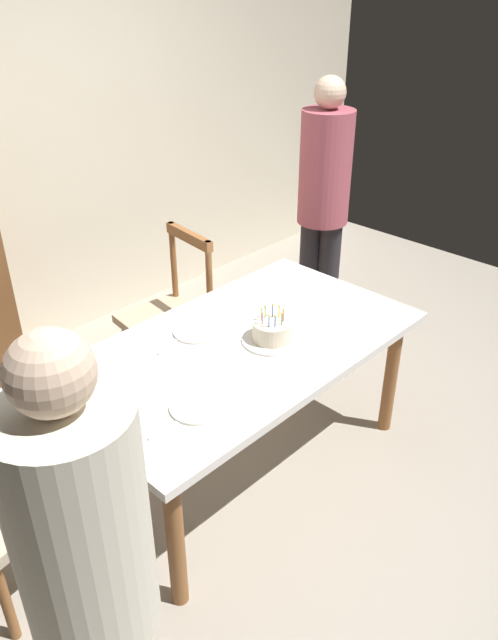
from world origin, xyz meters
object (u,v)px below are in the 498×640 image
(dining_table, at_px, (242,358))
(plate_near_celebrant, at_px, (198,407))
(birthday_cake, at_px, (272,332))
(chair_spindle_back, at_px, (169,318))
(plate_far_side, at_px, (197,332))
(person_celebrant, at_px, (91,580))
(person_guest, at_px, (323,199))

(dining_table, bearing_deg, plate_near_celebrant, -155.19)
(birthday_cake, distance_m, chair_spindle_back, 0.94)
(dining_table, height_order, plate_near_celebrant, plate_near_celebrant)
(birthday_cake, relative_size, plate_far_side, 1.27)
(dining_table, bearing_deg, birthday_cake, -39.30)
(birthday_cake, xyz_separation_m, plate_near_celebrant, (-0.57, -0.13, -0.04))
(plate_near_celebrant, height_order, plate_far_side, same)
(chair_spindle_back, bearing_deg, birthday_cake, -96.09)
(dining_table, xyz_separation_m, person_celebrant, (-1.26, -0.73, 0.29))
(birthday_cake, distance_m, person_celebrant, 1.52)
(birthday_cake, xyz_separation_m, person_celebrant, (-1.37, -0.64, 0.16))
(plate_near_celebrant, xyz_separation_m, chair_spindle_back, (0.67, 1.01, -0.27))
(dining_table, distance_m, person_guest, 1.43)
(plate_near_celebrant, distance_m, plate_far_side, 0.57)
(birthday_cake, height_order, chair_spindle_back, chair_spindle_back)
(plate_far_side, xyz_separation_m, person_guest, (1.37, 0.32, 0.24))
(chair_spindle_back, bearing_deg, person_celebrant, -133.93)
(birthday_cake, height_order, plate_far_side, birthday_cake)
(person_celebrant, distance_m, person_guest, 2.84)
(plate_near_celebrant, bearing_deg, dining_table, 24.81)
(plate_far_side, relative_size, person_guest, 0.13)
(birthday_cake, xyz_separation_m, person_guest, (1.17, 0.63, 0.20))
(plate_far_side, height_order, person_celebrant, person_celebrant)
(plate_near_celebrant, distance_m, person_celebrant, 0.97)
(dining_table, xyz_separation_m, plate_near_celebrant, (-0.46, -0.21, 0.09))
(dining_table, relative_size, plate_far_side, 7.68)
(birthday_cake, xyz_separation_m, chair_spindle_back, (0.09, 0.88, -0.31))
(dining_table, bearing_deg, person_celebrant, -150.04)
(chair_spindle_back, relative_size, person_celebrant, 0.58)
(birthday_cake, distance_m, plate_near_celebrant, 0.59)
(chair_spindle_back, distance_m, person_guest, 1.22)
(plate_near_celebrant, xyz_separation_m, person_celebrant, (-0.80, -0.51, 0.20))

